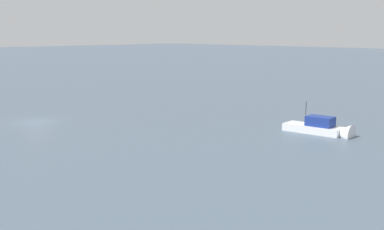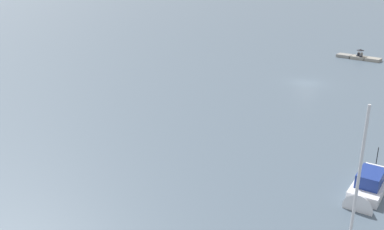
{
  "view_description": "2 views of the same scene",
  "coord_description": "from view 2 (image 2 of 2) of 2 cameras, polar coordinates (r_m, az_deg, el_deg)",
  "views": [
    {
      "loc": [
        23.54,
        47.82,
        9.58
      ],
      "look_at": [
        -7.33,
        16.47,
        1.92
      ],
      "focal_mm": 44.77,
      "sensor_mm": 36.0,
      "label": 1
    },
    {
      "loc": [
        -24.07,
        53.21,
        15.58
      ],
      "look_at": [
        0.62,
        23.76,
        1.73
      ],
      "focal_mm": 39.63,
      "sensor_mm": 36.0,
      "label": 2
    }
  ],
  "objects": [
    {
      "name": "motorboat_white_near",
      "position": [
        32.97,
        22.53,
        -9.28
      ],
      "size": [
        2.68,
        6.8,
        3.72
      ],
      "rotation": [
        0.0,
        0.0,
        0.1
      ],
      "color": "silver",
      "rests_on": "ground_plane"
    },
    {
      "name": "umbrella_open_black",
      "position": [
        78.22,
        21.74,
        8.15
      ],
      "size": [
        1.29,
        1.29,
        1.28
      ],
      "color": "black",
      "rests_on": "seawall_pier"
    },
    {
      "name": "ground_plane",
      "position": [
        60.44,
        15.13,
        4.18
      ],
      "size": [
        500.0,
        500.0,
        0.0
      ],
      "primitive_type": "plane",
      "color": "#475666"
    },
    {
      "name": "seawall_pier",
      "position": [
        78.58,
        21.51,
        7.2
      ],
      "size": [
        7.26,
        1.88,
        0.52
      ],
      "color": "gray",
      "rests_on": "ground_plane"
    },
    {
      "name": "person_seated_grey_left",
      "position": [
        78.22,
        21.83,
        7.5
      ],
      "size": [
        0.41,
        0.62,
        0.73
      ],
      "rotation": [
        0.0,
        0.0,
        -0.05
      ],
      "color": "#1E2333",
      "rests_on": "seawall_pier"
    },
    {
      "name": "person_seated_dark_right",
      "position": [
        78.52,
        21.48,
        7.58
      ],
      "size": [
        0.41,
        0.62,
        0.73
      ],
      "rotation": [
        0.0,
        0.0,
        -0.05
      ],
      "color": "#1E2333",
      "rests_on": "seawall_pier"
    }
  ]
}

